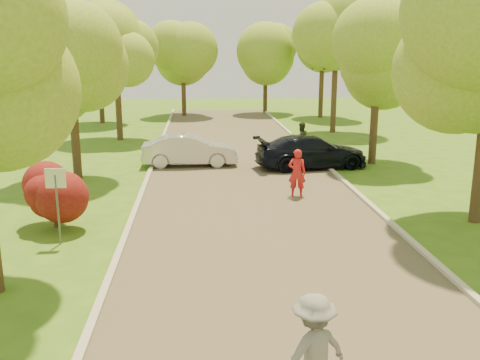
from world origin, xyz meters
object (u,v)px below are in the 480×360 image
object	(u,v)px
silver_sedan	(190,150)
person_striped	(297,173)
person_olive	(301,139)
dark_sedan	(311,152)
street_sign	(56,190)
skateboarder	(313,351)

from	to	relation	value
silver_sedan	person_striped	bearing A→B (deg)	-145.87
silver_sedan	person_olive	xyz separation A→B (m)	(5.67, 1.96, 0.13)
dark_sedan	person_striped	size ratio (longest dim) A/B	2.88
street_sign	person_striped	size ratio (longest dim) A/B	1.22
silver_sedan	person_olive	size ratio (longest dim) A/B	2.56
silver_sedan	person_olive	world-z (taller)	person_olive
dark_sedan	street_sign	bearing A→B (deg)	128.09
skateboarder	person_olive	distance (m)	20.15
street_sign	dark_sedan	size ratio (longest dim) A/B	0.42
street_sign	skateboarder	size ratio (longest dim) A/B	1.22
silver_sedan	skateboarder	bearing A→B (deg)	-174.07
person_olive	person_striped	bearing A→B (deg)	50.78
person_striped	person_olive	size ratio (longest dim) A/B	1.04
silver_sedan	dark_sedan	distance (m)	5.68
person_striped	silver_sedan	bearing A→B (deg)	-41.71
silver_sedan	person_olive	distance (m)	6.00
dark_sedan	person_olive	distance (m)	2.89
silver_sedan	street_sign	bearing A→B (deg)	160.58
silver_sedan	dark_sedan	bearing A→B (deg)	-100.00
skateboarder	dark_sedan	bearing A→B (deg)	-124.40
dark_sedan	person_olive	world-z (taller)	person_olive
person_striped	street_sign	bearing A→B (deg)	44.14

